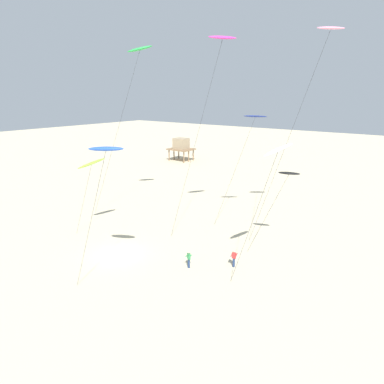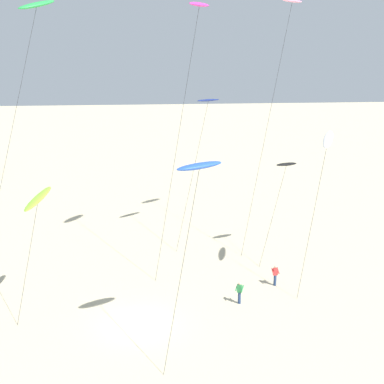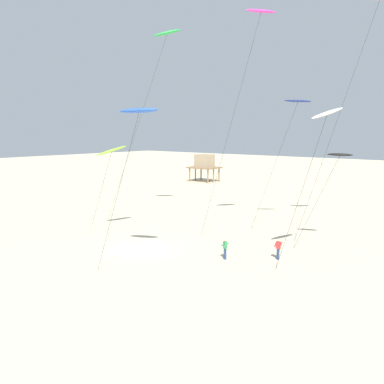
# 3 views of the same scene
# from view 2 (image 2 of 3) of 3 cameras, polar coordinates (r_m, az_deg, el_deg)

# --- Properties ---
(ground_plane) EXTENTS (260.00, 260.00, 0.00)m
(ground_plane) POSITION_cam_2_polar(r_m,az_deg,el_deg) (37.00, -5.81, -13.82)
(ground_plane) COLOR beige
(kite_pink) EXTENTS (6.20, 6.11, 21.84)m
(kite_pink) POSITION_cam_2_polar(r_m,az_deg,el_deg) (50.00, 10.59, 19.11)
(kite_pink) COLOR pink
(kite_pink) RESTS_ON ground
(kite_blue) EXTENTS (3.77, 3.32, 11.83)m
(kite_blue) POSITION_cam_2_polar(r_m,az_deg,el_deg) (29.59, 0.78, 2.71)
(kite_blue) COLOR blue
(kite_blue) RESTS_ON ground
(kite_black) EXTENTS (3.79, 3.44, 8.30)m
(kite_black) POSITION_cam_2_polar(r_m,az_deg,el_deg) (46.23, 10.04, 2.85)
(kite_black) COLOR black
(kite_black) RESTS_ON ground
(kite_lime) EXTENTS (2.65, 3.30, 8.85)m
(kite_lime) POSITION_cam_2_polar(r_m,az_deg,el_deg) (36.59, -16.14, -0.74)
(kite_lime) COLOR #8CD833
(kite_lime) RESTS_ON ground
(kite_green) EXTENTS (6.46, 6.42, 21.49)m
(kite_green) POSITION_cam_2_polar(r_m,az_deg,el_deg) (44.19, -16.31, 18.50)
(kite_green) COLOR green
(kite_green) RESTS_ON ground
(kite_white) EXTENTS (3.34, 3.95, 11.97)m
(kite_white) POSITION_cam_2_polar(r_m,az_deg,el_deg) (40.08, 14.31, 5.38)
(kite_white) COLOR white
(kite_white) RESTS_ON ground
(kite_navy) EXTENTS (4.50, 4.40, 13.34)m
(kite_navy) POSITION_cam_2_polar(r_m,az_deg,el_deg) (48.65, 1.72, 9.60)
(kite_navy) COLOR navy
(kite_navy) RESTS_ON ground
(kite_magenta) EXTENTS (5.05, 5.43, 21.22)m
(kite_magenta) POSITION_cam_2_polar(r_m,az_deg,el_deg) (43.03, 0.74, 19.17)
(kite_magenta) COLOR #D8339E
(kite_magenta) RESTS_ON ground
(kite_flyer_nearest) EXTENTS (0.71, 0.70, 1.67)m
(kite_flyer_nearest) POSITION_cam_2_polar(r_m,az_deg,el_deg) (39.10, 5.10, -10.61)
(kite_flyer_nearest) COLOR navy
(kite_flyer_nearest) RESTS_ON ground
(kite_flyer_middle) EXTENTS (0.57, 0.55, 1.67)m
(kite_flyer_middle) POSITION_cam_2_polar(r_m,az_deg,el_deg) (42.12, 8.88, -8.73)
(kite_flyer_middle) COLOR navy
(kite_flyer_middle) RESTS_ON ground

